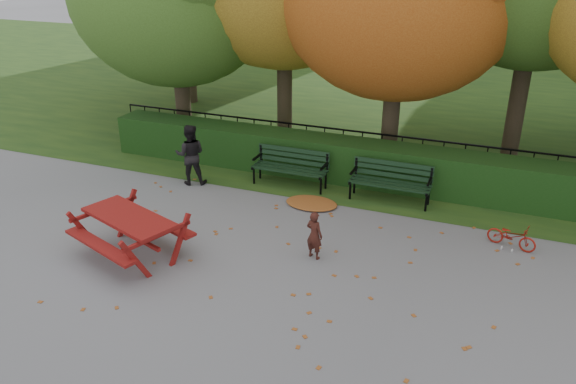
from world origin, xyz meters
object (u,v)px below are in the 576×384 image
at_px(child, 314,235).
at_px(bench_left, 291,165).
at_px(adult, 190,155).
at_px(bicycle, 512,236).
at_px(bench_right, 391,179).
at_px(picnic_table, 130,225).

bearing_deg(child, bench_left, -44.36).
bearing_deg(bench_left, adult, -160.45).
xyz_separation_m(adult, bicycle, (7.27, -0.46, -0.49)).
xyz_separation_m(bench_right, bicycle, (2.62, -1.26, -0.28)).
bearing_deg(bicycle, child, 133.12).
bearing_deg(adult, bench_left, 176.27).
relative_size(bench_right, picnic_table, 0.78).
relative_size(bench_right, child, 1.93).
bearing_deg(picnic_table, child, 39.79).
relative_size(bench_left, adult, 1.22).
height_order(picnic_table, bicycle, picnic_table).
bearing_deg(adult, bench_right, 166.48).
bearing_deg(adult, child, 127.19).
relative_size(bench_left, bench_right, 1.00).
distance_m(bench_left, child, 3.43).
relative_size(child, adult, 0.64).
bearing_deg(bench_right, picnic_table, -133.10).
height_order(bench_right, bicycle, bench_right).
height_order(bench_right, adult, adult).
bearing_deg(picnic_table, bench_right, 66.28).
bearing_deg(bench_right, adult, -170.24).
bearing_deg(bicycle, picnic_table, 129.82).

